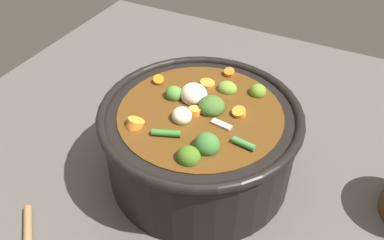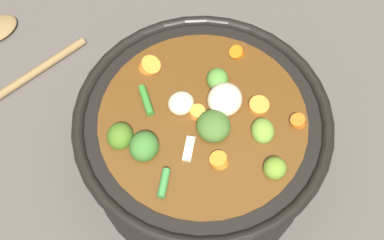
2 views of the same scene
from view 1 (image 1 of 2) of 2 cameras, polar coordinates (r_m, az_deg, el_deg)
The scene contains 2 objects.
ground_plane at distance 0.73m, azimuth 1.04°, elevation -7.14°, with size 1.10×1.10×0.00m, color #514C47.
cooking_pot at distance 0.68m, azimuth 1.12°, elevation -2.86°, with size 0.33×0.33×0.16m.
Camera 1 is at (0.45, 0.21, 0.54)m, focal length 37.74 mm.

